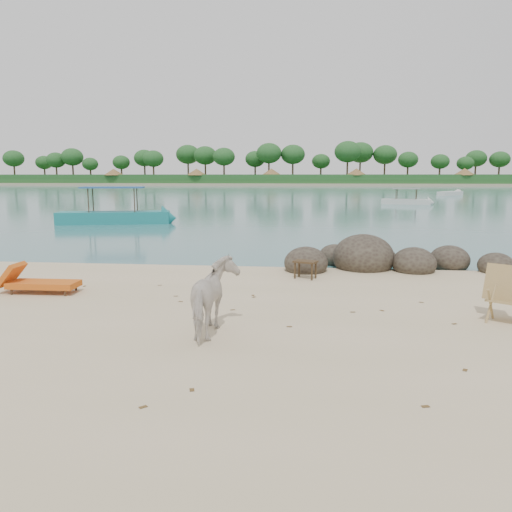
{
  "coord_description": "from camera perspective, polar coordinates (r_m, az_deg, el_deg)",
  "views": [
    {
      "loc": [
        1.15,
        -8.75,
        2.74
      ],
      "look_at": [
        -0.01,
        2.0,
        1.0
      ],
      "focal_mm": 35.0,
      "sensor_mm": 36.0,
      "label": 1
    }
  ],
  "objects": [
    {
      "name": "boat_near",
      "position": [
        30.55,
        -16.03,
        6.93
      ],
      "size": [
        7.38,
        3.24,
        3.49
      ],
      "primitive_type": null,
      "rotation": [
        0.0,
        0.0,
        0.23
      ],
      "color": "#19797C",
      "rests_on": "water"
    },
    {
      "name": "boulders",
      "position": [
        15.28,
        13.95,
        -0.51
      ],
      "size": [
        6.53,
        3.01,
        1.36
      ],
      "rotation": [
        0.0,
        0.0,
        -0.4
      ],
      "color": "#2F261F",
      "rests_on": "ground"
    },
    {
      "name": "side_table",
      "position": [
        13.35,
        5.66,
        -1.7
      ],
      "size": [
        0.69,
        0.57,
        0.48
      ],
      "primitive_type": null,
      "rotation": [
        0.0,
        0.0,
        -0.37
      ],
      "color": "#312313",
      "rests_on": "ground"
    },
    {
      "name": "far_shore",
      "position": [
        178.78,
        5.86,
        8.23
      ],
      "size": [
        420.0,
        90.0,
        1.4
      ],
      "primitive_type": "cube",
      "color": "tan",
      "rests_on": "ground"
    },
    {
      "name": "deck_chair",
      "position": [
        10.49,
        26.71,
        -4.11
      ],
      "size": [
        0.95,
        0.97,
        1.03
      ],
      "primitive_type": null,
      "rotation": [
        0.0,
        0.0,
        -0.6
      ],
      "color": "tan",
      "rests_on": "ground"
    },
    {
      "name": "lounge_chair",
      "position": [
        12.7,
        -23.09,
        -2.69
      ],
      "size": [
        1.99,
        0.72,
        0.59
      ],
      "primitive_type": null,
      "rotation": [
        0.0,
        0.0,
        0.01
      ],
      "color": "#BE4916",
      "rests_on": "ground"
    },
    {
      "name": "dead_leaves",
      "position": [
        9.77,
        1.12,
        -7.13
      ],
      "size": [
        8.36,
        6.64,
        0.0
      ],
      "color": "brown",
      "rests_on": "ground"
    },
    {
      "name": "boat_mid",
      "position": [
        51.55,
        16.83,
        7.14
      ],
      "size": [
        5.35,
        2.57,
        2.56
      ],
      "primitive_type": null,
      "rotation": [
        0.0,
        0.0,
        -0.28
      ],
      "color": "silver",
      "rests_on": "water"
    },
    {
      "name": "water",
      "position": [
        98.8,
        5.55,
        7.52
      ],
      "size": [
        400.0,
        400.0,
        0.0
      ],
      "primitive_type": "plane",
      "color": "#387070",
      "rests_on": "ground"
    },
    {
      "name": "far_scenery",
      "position": [
        145.46,
        5.8,
        9.27
      ],
      "size": [
        420.0,
        18.0,
        9.5
      ],
      "color": "#1E4C1E",
      "rests_on": "ground"
    },
    {
      "name": "cow",
      "position": [
        8.63,
        -4.71,
        -4.91
      ],
      "size": [
        0.71,
        1.54,
        1.3
      ],
      "primitive_type": "imported",
      "rotation": [
        0.0,
        0.0,
        3.15
      ],
      "color": "silver",
      "rests_on": "ground"
    },
    {
      "name": "boat_far",
      "position": [
        77.35,
        21.31,
        6.75
      ],
      "size": [
        4.96,
        5.13,
        0.68
      ],
      "primitive_type": null,
      "rotation": [
        0.0,
        0.0,
        0.81
      ],
      "color": "silver",
      "rests_on": "water"
    }
  ]
}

